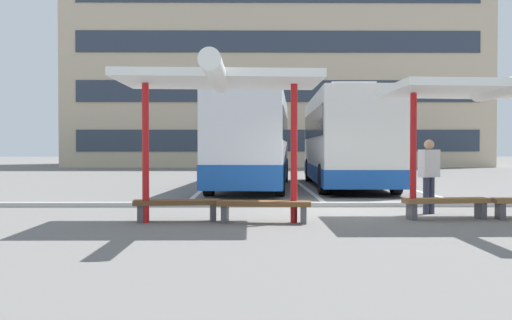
{
  "coord_description": "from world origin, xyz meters",
  "views": [
    {
      "loc": [
        -2.05,
        -15.04,
        1.56
      ],
      "look_at": [
        -1.9,
        2.72,
        1.17
      ],
      "focal_mm": 43.02,
      "sensor_mm": 36.0,
      "label": 1
    }
  ],
  "objects": [
    {
      "name": "ground_plane",
      "position": [
        0.0,
        0.0,
        0.0
      ],
      "size": [
        160.0,
        160.0,
        0.0
      ],
      "primitive_type": "plane",
      "color": "slate"
    },
    {
      "name": "terminal_building",
      "position": [
        0.03,
        36.5,
        9.16
      ],
      "size": [
        32.44,
        12.62,
        21.03
      ],
      "color": "#C6B293",
      "rests_on": "ground"
    },
    {
      "name": "coach_bus_0",
      "position": [
        -1.96,
        8.05,
        1.72
      ],
      "size": [
        3.28,
        11.25,
        3.7
      ],
      "color": "silver",
      "rests_on": "ground"
    },
    {
      "name": "coach_bus_1",
      "position": [
        1.62,
        8.58,
        1.81
      ],
      "size": [
        2.98,
        10.92,
        3.81
      ],
      "color": "silver",
      "rests_on": "ground"
    },
    {
      "name": "lane_stripe_0",
      "position": [
        -3.8,
        7.85,
        0.0
      ],
      "size": [
        0.16,
        14.0,
        0.01
      ],
      "primitive_type": "cube",
      "color": "white",
      "rests_on": "ground"
    },
    {
      "name": "lane_stripe_1",
      "position": [
        0.0,
        7.85,
        0.0
      ],
      "size": [
        0.16,
        14.0,
        0.01
      ],
      "primitive_type": "cube",
      "color": "white",
      "rests_on": "ground"
    },
    {
      "name": "lane_stripe_2",
      "position": [
        3.8,
        7.85,
        0.0
      ],
      "size": [
        0.16,
        14.0,
        0.01
      ],
      "primitive_type": "cube",
      "color": "white",
      "rests_on": "ground"
    },
    {
      "name": "waiting_shelter_0",
      "position": [
        -2.68,
        -2.81,
        2.84
      ],
      "size": [
        4.03,
        4.51,
        3.07
      ],
      "color": "red",
      "rests_on": "ground"
    },
    {
      "name": "bench_0",
      "position": [
        -3.58,
        -2.36,
        0.34
      ],
      "size": [
        1.82,
        0.61,
        0.45
      ],
      "color": "brown",
      "rests_on": "ground"
    },
    {
      "name": "bench_1",
      "position": [
        -1.78,
        -2.61,
        0.34
      ],
      "size": [
        1.94,
        0.62,
        0.45
      ],
      "color": "brown",
      "rests_on": "ground"
    },
    {
      "name": "waiting_shelter_1",
      "position": [
        3.05,
        -2.32,
        2.71
      ],
      "size": [
        4.28,
        5.09,
        2.92
      ],
      "color": "red",
      "rests_on": "ground"
    },
    {
      "name": "bench_2",
      "position": [
        2.15,
        -1.97,
        0.34
      ],
      "size": [
        1.9,
        0.65,
        0.45
      ],
      "color": "brown",
      "rests_on": "ground"
    },
    {
      "name": "platform_kerb",
      "position": [
        0.0,
        0.72,
        0.06
      ],
      "size": [
        44.0,
        0.24,
        0.12
      ],
      "primitive_type": "cube",
      "color": "#ADADA8",
      "rests_on": "ground"
    },
    {
      "name": "waiting_passenger_0",
      "position": [
        2.06,
        -0.96,
        1.0
      ],
      "size": [
        0.54,
        0.43,
        1.72
      ],
      "color": "#33384C",
      "rests_on": "ground"
    }
  ]
}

